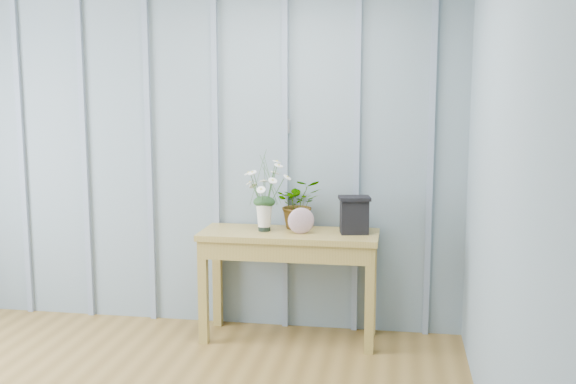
% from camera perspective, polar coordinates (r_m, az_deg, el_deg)
% --- Properties ---
extents(room_shell, '(4.00, 4.50, 2.50)m').
position_cam_1_polar(room_shell, '(3.66, -15.85, 12.85)').
color(room_shell, gray).
rests_on(room_shell, ground).
extents(sideboard, '(1.20, 0.45, 0.75)m').
position_cam_1_polar(sideboard, '(4.57, 0.10, -4.80)').
color(sideboard, olive).
rests_on(sideboard, ground).
extents(daisy_vase, '(0.37, 0.28, 0.52)m').
position_cam_1_polar(daisy_vase, '(4.53, -2.04, 0.71)').
color(daisy_vase, black).
rests_on(daisy_vase, sideboard).
extents(spider_plant, '(0.37, 0.34, 0.34)m').
position_cam_1_polar(spider_plant, '(4.65, 0.91, -0.98)').
color(spider_plant, '#1A3A1B').
rests_on(spider_plant, sideboard).
extents(felt_disc_vessel, '(0.18, 0.10, 0.18)m').
position_cam_1_polar(felt_disc_vessel, '(4.47, 1.12, -2.45)').
color(felt_disc_vessel, '#864C69').
rests_on(felt_disc_vessel, sideboard).
extents(carved_box, '(0.23, 0.19, 0.25)m').
position_cam_1_polar(carved_box, '(4.50, 5.63, -1.91)').
color(carved_box, black).
rests_on(carved_box, sideboard).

